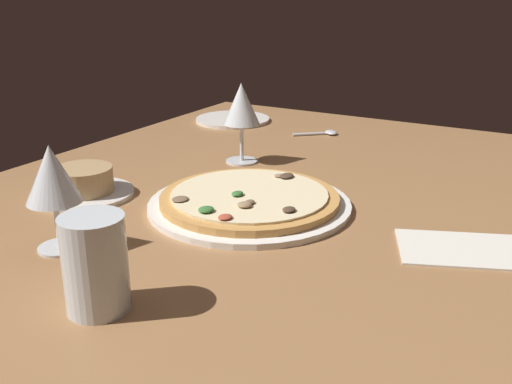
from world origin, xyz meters
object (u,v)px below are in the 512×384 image
Objects in this scene: paper_menu at (465,249)px; pizza_main at (249,201)px; wine_glass_far at (241,107)px; wine_glass_near at (52,178)px; spoon at (325,133)px; water_glass at (96,268)px; side_plate at (233,120)px; ramekin_on_saucer at (84,184)px.

pizza_main is at bearing 69.34° from paper_menu.
pizza_main is at bearing -146.41° from wine_glass_far.
pizza_main is 1.85× the size of paper_menu.
wine_glass_near reaches higher than pizza_main.
pizza_main reaches higher than spoon.
water_glass is 97.11cm from side_plate.
spoon is (78.94, -6.23, -10.10)cm from wine_glass_near.
wine_glass_far is 0.83× the size of side_plate.
wine_glass_near is at bearing 97.15° from paper_menu.
pizza_main is 34.59cm from paper_menu.
water_glass is (-36.15, -1.24, 3.97)cm from pizza_main.
wine_glass_near reaches higher than spoon.
wine_glass_far is at bearing -145.30° from side_plate.
water_glass reaches higher than side_plate.
wine_glass_near is at bearing 179.59° from wine_glass_far.
ramekin_on_saucer is at bearing 162.60° from spoon.
wine_glass_far reaches higher than paper_menu.
wine_glass_far is 39.57cm from side_plate.
side_plate is 1.08× the size of paper_menu.
ramekin_on_saucer reaches higher than side_plate.
wine_glass_far is 1.44× the size of water_glass.
pizza_main is 28.48cm from wine_glass_far.
paper_menu is (27.68, -49.59, -10.41)cm from wine_glass_near.
ramekin_on_saucer is 0.86× the size of side_plate.
side_plate is at bearing 7.56° from ramekin_on_saucer.
spoon is (61.28, -19.20, -1.67)cm from ramekin_on_saucer.
ramekin_on_saucer is 63.07cm from side_plate.
side_plate is 1.99× the size of spoon.
water_glass is 0.58× the size of side_plate.
wine_glass_near reaches higher than ramekin_on_saucer.
wine_glass_near is 1.32× the size of water_glass.
paper_menu is at bearing -126.53° from side_plate.
ramekin_on_saucer is 64.24cm from spoon.
ramekin_on_saucer is at bearing 47.33° from water_glass.
pizza_main is at bearing 1.96° from water_glass.
wine_glass_far is 54.84cm from paper_menu.
pizza_main is 1.71× the size of side_plate.
water_glass is at bearing -157.24° from side_plate.
spoon is (51.26, 43.36, 0.31)cm from paper_menu.
paper_menu is at bearing -113.36° from wine_glass_far.
ramekin_on_saucer is 63.39cm from paper_menu.
ramekin_on_saucer is at bearing 36.30° from wine_glass_near.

